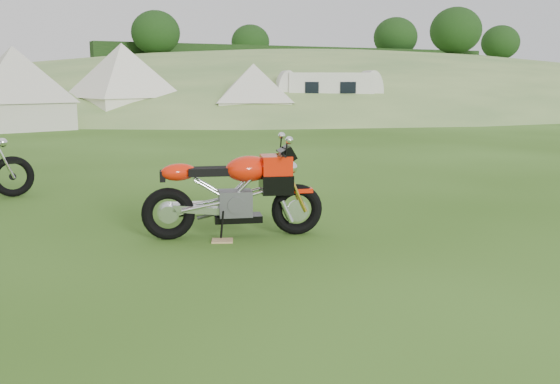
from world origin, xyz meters
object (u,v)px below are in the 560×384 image
sport_motorcycle (233,186)px  caravan (328,96)px  tent_left (15,90)px  tent_right (254,92)px  tent_mid (123,86)px  plywood_board (222,241)px

sport_motorcycle → caravan: (11.75, 16.42, 0.44)m
sport_motorcycle → tent_left: tent_left is taller
tent_left → tent_right: size_ratio=1.13×
tent_left → caravan: size_ratio=0.73×
sport_motorcycle → tent_right: 18.69m
sport_motorcycle → tent_mid: tent_mid is taller
tent_mid → caravan: 8.70m
plywood_board → caravan: 20.46m
tent_left → caravan: tent_left is taller
sport_motorcycle → tent_left: size_ratio=0.62×
tent_left → tent_mid: size_ratio=0.95×
plywood_board → tent_mid: size_ratio=0.07×
tent_right → caravan: (3.42, -0.30, -0.20)m
sport_motorcycle → tent_mid: size_ratio=0.59×
tent_left → sport_motorcycle: bearing=-97.1°
tent_left → caravan: bearing=-15.7°
plywood_board → tent_left: size_ratio=0.07×
tent_left → plywood_board: bearing=-97.8°
plywood_board → tent_right: bearing=63.2°
caravan → plywood_board: bearing=-103.7°
plywood_board → tent_left: (-0.43, 17.99, 1.40)m
tent_mid → tent_right: bearing=-48.8°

